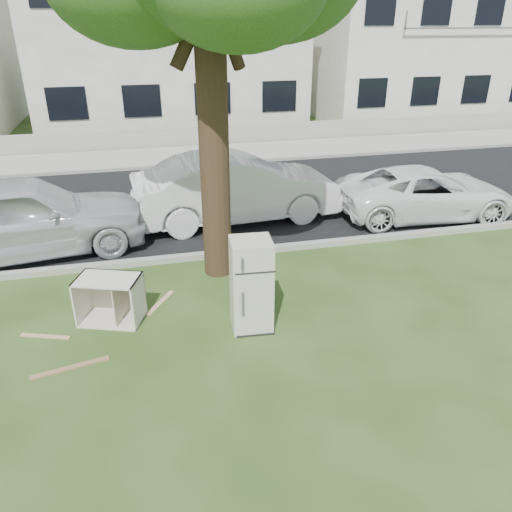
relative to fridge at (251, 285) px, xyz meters
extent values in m
plane|color=#284016|center=(0.20, 0.24, -0.76)|extent=(120.00, 120.00, 0.00)
cube|color=black|center=(0.20, 6.24, -0.76)|extent=(120.00, 7.00, 0.01)
cube|color=gray|center=(0.20, 2.69, -0.76)|extent=(120.00, 0.18, 0.12)
cube|color=gray|center=(0.20, 9.79, -0.76)|extent=(120.00, 0.18, 0.12)
cube|color=gray|center=(0.20, 11.24, -0.76)|extent=(120.00, 2.80, 0.01)
cube|color=gray|center=(0.20, 12.84, -0.41)|extent=(120.00, 0.15, 0.70)
cylinder|color=black|center=(-0.20, 2.04, 1.84)|extent=(0.54, 0.54, 5.20)
cube|color=silver|center=(0.20, 17.74, 2.84)|extent=(11.00, 8.00, 7.20)
cube|color=white|center=(12.20, 17.74, 2.54)|extent=(10.00, 8.00, 6.60)
cube|color=silver|center=(0.00, 0.00, 0.00)|extent=(0.67, 0.63, 1.53)
cube|color=white|center=(-2.20, 0.72, -0.37)|extent=(1.15, 0.92, 0.78)
cube|color=#916646|center=(-2.77, -0.45, -0.75)|extent=(1.08, 0.32, 0.02)
cube|color=tan|center=(-3.22, 0.45, -0.75)|extent=(0.79, 0.35, 0.02)
cube|color=tan|center=(-1.40, 1.06, -0.75)|extent=(0.55, 0.76, 0.02)
imported|color=silver|center=(0.72, 4.67, 0.05)|extent=(5.06, 2.08, 1.63)
imported|color=white|center=(5.34, 3.85, -0.15)|extent=(4.54, 2.40, 1.22)
imported|color=silver|center=(-3.96, 3.78, 0.08)|extent=(5.17, 2.67, 1.68)
camera|label=1|loc=(-1.51, -6.65, 3.79)|focal=35.00mm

